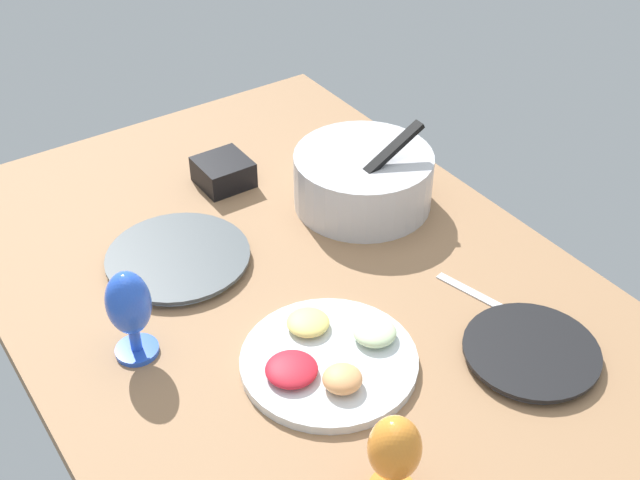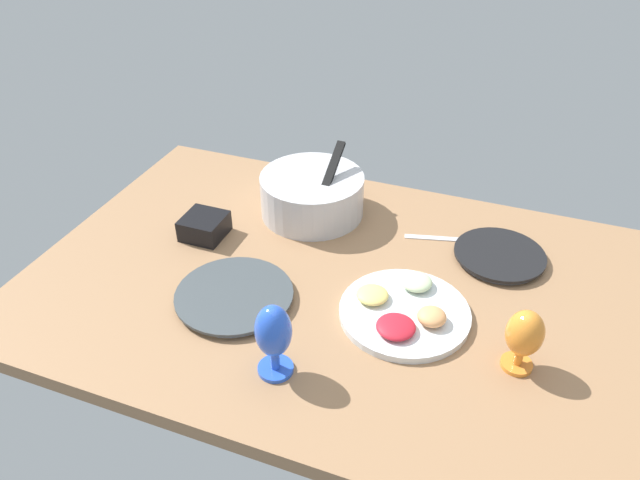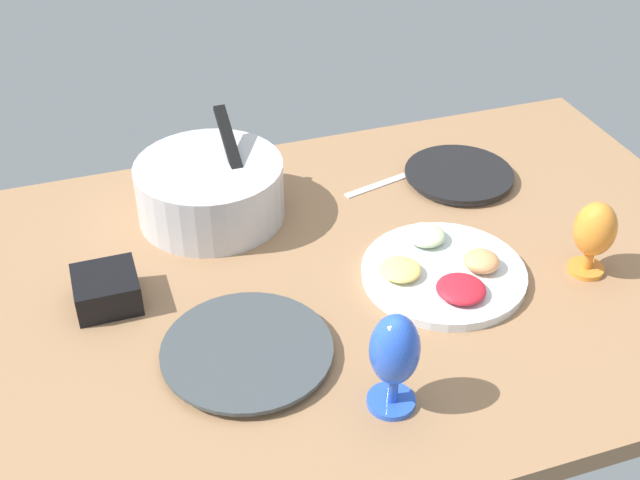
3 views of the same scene
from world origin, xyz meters
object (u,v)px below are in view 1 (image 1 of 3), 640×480
hurricane_glass_blue (129,307)px  fruit_platter (329,358)px  mixing_bowl (363,178)px  dinner_plate_left (178,258)px  dinner_plate_right (531,353)px  hurricane_glass_orange (394,451)px  square_bowl_black (223,171)px

hurricane_glass_blue → fruit_platter: bearing=50.7°
mixing_bowl → dinner_plate_left: bearing=-94.9°
dinner_plate_right → mixing_bowl: (-55.09, 3.78, 5.56)cm
hurricane_glass_orange → hurricane_glass_blue: size_ratio=0.85×
dinner_plate_left → fruit_platter: bearing=12.5°
hurricane_glass_blue → mixing_bowl: bearing=103.9°
dinner_plate_left → hurricane_glass_blue: 27.40cm
hurricane_glass_orange → dinner_plate_left: bearing=-178.3°
dinner_plate_right → fruit_platter: bearing=-121.1°
dinner_plate_right → mixing_bowl: 55.50cm
hurricane_glass_orange → square_bowl_black: 89.75cm
dinner_plate_left → square_bowl_black: size_ratio=2.56×
dinner_plate_left → dinner_plate_right: same height
hurricane_glass_blue → square_bowl_black: bearing=135.0°
fruit_platter → hurricane_glass_blue: (-21.61, -26.40, 9.16)cm
dinner_plate_right → hurricane_glass_blue: size_ratio=1.34×
dinner_plate_right → hurricane_glass_blue: bearing=-125.1°
dinner_plate_left → square_bowl_black: 29.81cm
dinner_plate_right → mixing_bowl: bearing=176.1°
dinner_plate_left → hurricane_glass_orange: 67.56cm
dinner_plate_left → fruit_platter: size_ratio=0.93×
dinner_plate_right → square_bowl_black: (-79.17, -17.82, 2.31)cm
dinner_plate_left → hurricane_glass_orange: (67.05, 2.00, 8.02)cm
dinner_plate_right → mixing_bowl: mixing_bowl is taller
dinner_plate_left → hurricane_glass_blue: size_ratio=1.62×
dinner_plate_right → hurricane_glass_orange: hurricane_glass_orange is taller
dinner_plate_left → hurricane_glass_orange: bearing=1.7°
dinner_plate_right → dinner_plate_left: bearing=-146.1°
dinner_plate_right → hurricane_glass_blue: hurricane_glass_blue is taller
mixing_bowl → hurricane_glass_orange: (63.31, -41.27, 2.44)cm
dinner_plate_left → square_bowl_black: bearing=133.2°
fruit_platter → hurricane_glass_orange: 28.54cm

